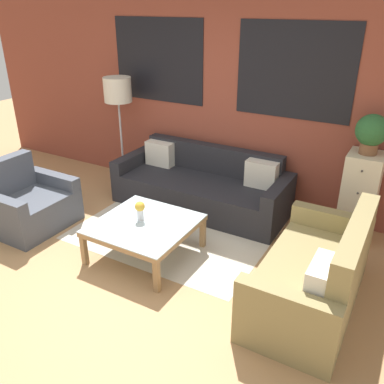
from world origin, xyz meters
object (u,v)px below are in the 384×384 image
Objects in this scene: potted_plant at (372,132)px; flower_vase at (140,209)px; settee_vintage at (315,277)px; coffee_table at (145,227)px; couch_dark at (202,187)px; floor_lamp at (118,94)px; armchair_corner at (29,205)px; drawer_cabinet at (359,197)px.

potted_plant reaches higher than flower_vase.
settee_vintage reaches higher than coffee_table.
couch_dark is at bearing 91.39° from coffee_table.
couch_dark is 5.31× the size of potted_plant.
couch_dark reaches higher than flower_vase.
flower_vase is (1.36, -1.40, -0.84)m from floor_lamp.
drawer_cabinet is (3.52, 1.71, 0.24)m from armchair_corner.
potted_plant is (3.52, 1.71, 1.00)m from armchair_corner.
floor_lamp is 3.33m from potted_plant.
settee_vintage is 1.71× the size of armchair_corner.
armchair_corner reaches higher than couch_dark.
couch_dark is 2.33× the size of coffee_table.
armchair_corner is 2.14× the size of potted_plant.
couch_dark is 1.45× the size of floor_lamp.
couch_dark is 2.48× the size of armchair_corner.
armchair_corner is at bearing -96.94° from floor_lamp.
armchair_corner is 3.92m from drawer_cabinet.
potted_plant is at bearing 25.90° from armchair_corner.
armchair_corner is 0.90× the size of drawer_cabinet.
floor_lamp reaches higher than armchair_corner.
floor_lamp is (-1.40, 0.09, 1.09)m from couch_dark.
floor_lamp is at bearing 134.14° from flower_vase.
drawer_cabinet is 4.78× the size of flower_vase.
armchair_corner is (-3.42, -0.25, -0.03)m from settee_vintage.
settee_vintage is 1.89m from flower_vase.
settee_vintage is at bearing -22.62° from floor_lamp.
settee_vintage is at bearing 1.63° from flower_vase.
floor_lamp reaches higher than coffee_table.
settee_vintage is at bearing -34.45° from couch_dark.
couch_dark is at bearing -3.67° from floor_lamp.
flower_vase is at bearing -142.48° from drawer_cabinet.
floor_lamp is at bearing 83.06° from armchair_corner.
coffee_table is at bearing -88.61° from couch_dark.
drawer_cabinet is (1.93, 0.20, 0.24)m from couch_dark.
settee_vintage reaches higher than flower_vase.
drawer_cabinet is at bearing -90.00° from potted_plant.
coffee_table is (1.63, 0.17, 0.07)m from armchair_corner.
coffee_table is at bearing -140.88° from potted_plant.
armchair_corner is at bearing -174.09° from coffee_table.
armchair_corner is 4.31× the size of flower_vase.
armchair_corner is (-1.59, -1.51, 0.00)m from couch_dark.
potted_plant is at bearing 90.00° from drawer_cabinet.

